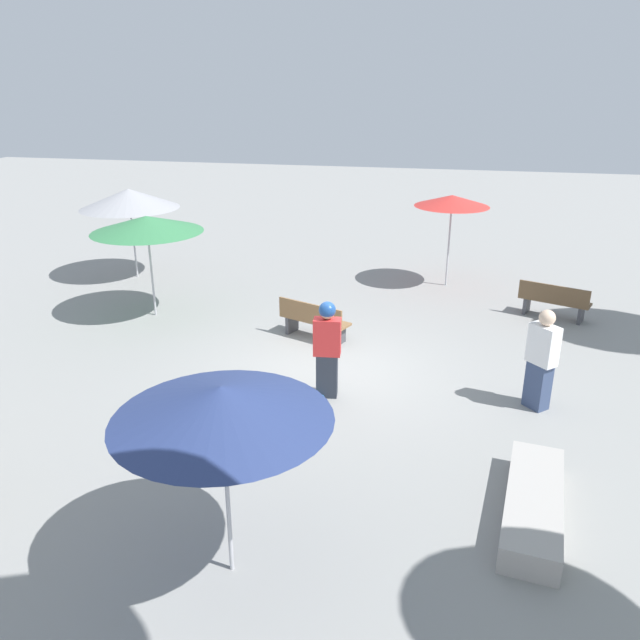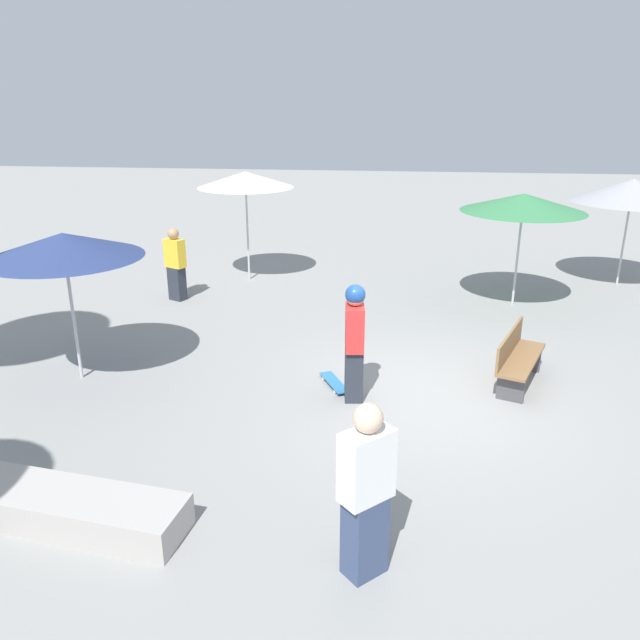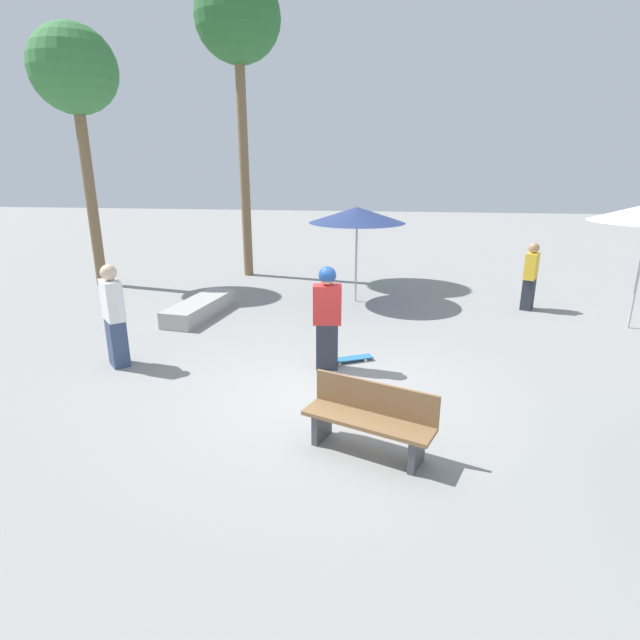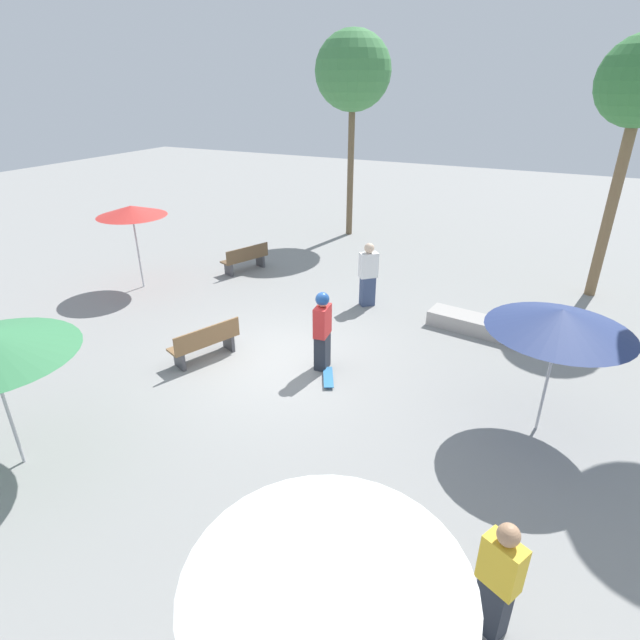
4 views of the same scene
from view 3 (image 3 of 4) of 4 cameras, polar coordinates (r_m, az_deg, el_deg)
ground_plane at (r=7.75m, az=1.28°, el=-8.23°), size 60.00×60.00×0.00m
skater_main at (r=8.30m, az=0.82°, el=0.61°), size 0.49×0.31×1.77m
skateboard at (r=8.87m, az=3.53°, el=-4.42°), size 0.80×0.54×0.07m
concrete_ledge at (r=11.80m, az=-13.53°, el=1.38°), size 1.01×2.45×0.36m
bench_far at (r=6.15m, az=5.69°, el=-11.16°), size 1.65×1.00×0.85m
shade_umbrella_navy at (r=12.34m, az=4.26°, el=11.88°), size 2.34×2.34×2.35m
palm_tree_right at (r=15.57m, az=-26.27°, el=23.86°), size 2.20×2.20×6.75m
palm_tree_far_back at (r=15.98m, az=-9.36°, el=30.48°), size 2.36×2.36×8.33m
bystander_watching at (r=9.13m, az=-22.46°, el=0.39°), size 0.53×0.54×1.78m
bystander_far at (r=12.82m, az=22.90°, el=4.59°), size 0.41×0.50×1.60m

